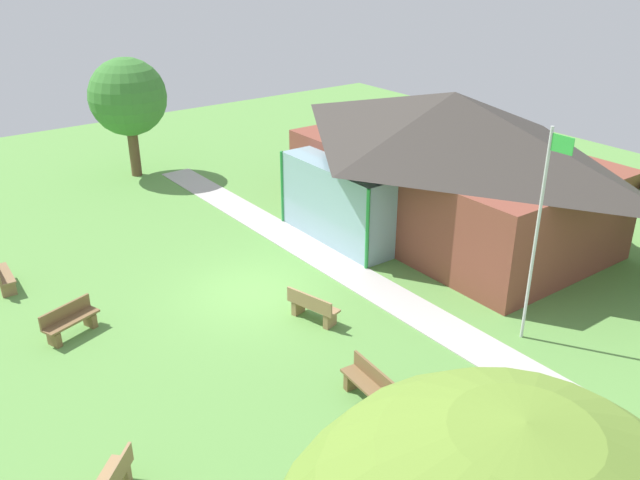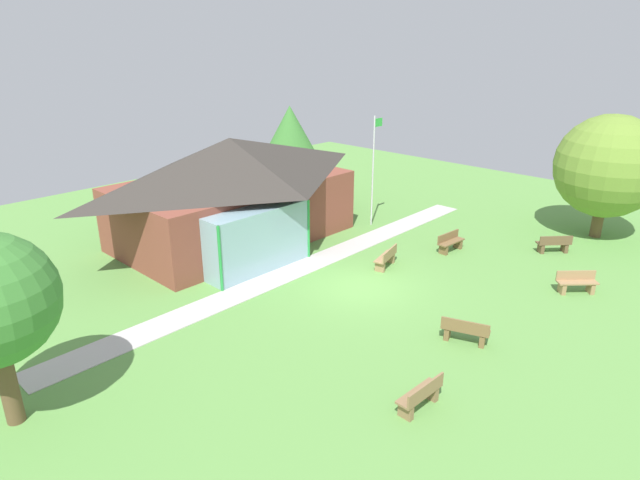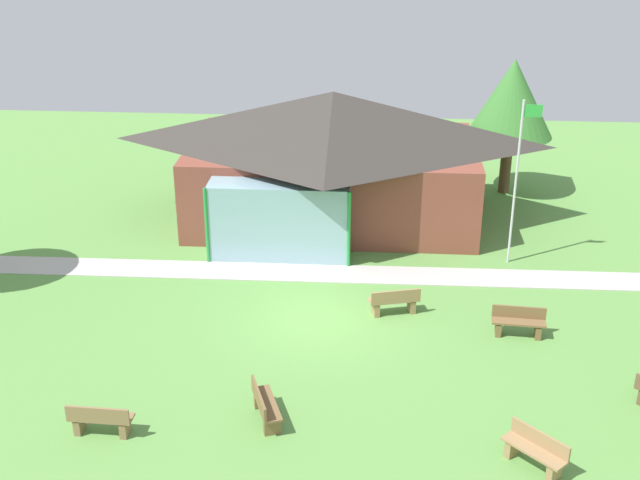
{
  "view_description": "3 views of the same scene",
  "coord_description": "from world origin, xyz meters",
  "px_view_note": "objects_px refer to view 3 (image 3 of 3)",
  "views": [
    {
      "loc": [
        14.67,
        -8.45,
        9.39
      ],
      "look_at": [
        0.66,
        1.86,
        1.43
      ],
      "focal_mm": 37.05,
      "sensor_mm": 36.0,
      "label": 1
    },
    {
      "loc": [
        -14.88,
        -11.97,
        9.13
      ],
      "look_at": [
        0.72,
        2.89,
        1.0
      ],
      "focal_mm": 30.27,
      "sensor_mm": 36.0,
      "label": 2
    },
    {
      "loc": [
        1.59,
        -21.23,
        12.03
      ],
      "look_at": [
        -0.13,
        2.49,
        1.42
      ],
      "focal_mm": 46.47,
      "sensor_mm": 36.0,
      "label": 3
    }
  ],
  "objects_px": {
    "tree_behind_pavilion_right": "(512,99)",
    "pavilion": "(331,155)",
    "bench_front_right": "(535,451)",
    "flagpole": "(518,176)",
    "bench_mid_right": "(519,322)",
    "bench_front_left": "(101,420)",
    "bench_rear_near_path": "(394,302)",
    "bench_front_center": "(265,406)"
  },
  "relations": [
    {
      "from": "bench_front_center",
      "to": "bench_front_right",
      "type": "distance_m",
      "value": 6.27
    },
    {
      "from": "pavilion",
      "to": "bench_front_left",
      "type": "distance_m",
      "value": 14.41
    },
    {
      "from": "flagpole",
      "to": "bench_rear_near_path",
      "type": "distance_m",
      "value": 6.12
    },
    {
      "from": "bench_mid_right",
      "to": "tree_behind_pavilion_right",
      "type": "height_order",
      "value": "tree_behind_pavilion_right"
    },
    {
      "from": "tree_behind_pavilion_right",
      "to": "bench_rear_near_path",
      "type": "bearing_deg",
      "value": -113.27
    },
    {
      "from": "pavilion",
      "to": "bench_front_right",
      "type": "xyz_separation_m",
      "value": [
        5.36,
        -13.93,
        -2.12
      ]
    },
    {
      "from": "bench_front_center",
      "to": "tree_behind_pavilion_right",
      "type": "height_order",
      "value": "tree_behind_pavilion_right"
    },
    {
      "from": "bench_front_left",
      "to": "bench_front_right",
      "type": "height_order",
      "value": "same"
    },
    {
      "from": "pavilion",
      "to": "bench_rear_near_path",
      "type": "distance_m",
      "value": 7.89
    },
    {
      "from": "bench_mid_right",
      "to": "bench_front_left",
      "type": "bearing_deg",
      "value": 31.77
    },
    {
      "from": "bench_front_center",
      "to": "bench_front_right",
      "type": "xyz_separation_m",
      "value": [
        6.15,
        -1.23,
        0.0
      ]
    },
    {
      "from": "bench_front_left",
      "to": "tree_behind_pavilion_right",
      "type": "distance_m",
      "value": 20.72
    },
    {
      "from": "bench_mid_right",
      "to": "bench_rear_near_path",
      "type": "relative_size",
      "value": 0.98
    },
    {
      "from": "flagpole",
      "to": "bench_mid_right",
      "type": "relative_size",
      "value": 3.64
    },
    {
      "from": "bench_front_right",
      "to": "bench_front_left",
      "type": "bearing_deg",
      "value": 42.4
    },
    {
      "from": "bench_mid_right",
      "to": "bench_front_right",
      "type": "bearing_deg",
      "value": 89.95
    },
    {
      "from": "bench_mid_right",
      "to": "tree_behind_pavilion_right",
      "type": "relative_size",
      "value": 0.28
    },
    {
      "from": "bench_mid_right",
      "to": "bench_front_center",
      "type": "distance_m",
      "value": 7.99
    },
    {
      "from": "pavilion",
      "to": "tree_behind_pavilion_right",
      "type": "distance_m",
      "value": 7.83
    },
    {
      "from": "bench_front_right",
      "to": "tree_behind_pavilion_right",
      "type": "height_order",
      "value": "tree_behind_pavilion_right"
    },
    {
      "from": "flagpole",
      "to": "tree_behind_pavilion_right",
      "type": "xyz_separation_m",
      "value": [
        0.68,
        6.75,
        0.82
      ]
    },
    {
      "from": "flagpole",
      "to": "tree_behind_pavilion_right",
      "type": "height_order",
      "value": "flagpole"
    },
    {
      "from": "bench_front_left",
      "to": "bench_front_right",
      "type": "relative_size",
      "value": 1.1
    },
    {
      "from": "flagpole",
      "to": "tree_behind_pavilion_right",
      "type": "relative_size",
      "value": 1.02
    },
    {
      "from": "pavilion",
      "to": "bench_front_center",
      "type": "relative_size",
      "value": 7.34
    },
    {
      "from": "bench_front_center",
      "to": "tree_behind_pavilion_right",
      "type": "xyz_separation_m",
      "value": [
        7.7,
        16.1,
        3.49
      ]
    },
    {
      "from": "bench_rear_near_path",
      "to": "bench_mid_right",
      "type": "bearing_deg",
      "value": -30.68
    },
    {
      "from": "flagpole",
      "to": "bench_front_right",
      "type": "height_order",
      "value": "flagpole"
    },
    {
      "from": "tree_behind_pavilion_right",
      "to": "bench_front_left",
      "type": "bearing_deg",
      "value": -124.04
    },
    {
      "from": "flagpole",
      "to": "bench_rear_near_path",
      "type": "height_order",
      "value": "flagpole"
    },
    {
      "from": "flagpole",
      "to": "bench_front_right",
      "type": "distance_m",
      "value": 10.95
    },
    {
      "from": "flagpole",
      "to": "tree_behind_pavilion_right",
      "type": "distance_m",
      "value": 6.83
    },
    {
      "from": "bench_rear_near_path",
      "to": "bench_front_right",
      "type": "bearing_deg",
      "value": -80.75
    },
    {
      "from": "pavilion",
      "to": "bench_rear_near_path",
      "type": "bearing_deg",
      "value": -72.08
    },
    {
      "from": "bench_rear_near_path",
      "to": "pavilion",
      "type": "bearing_deg",
      "value": 92.88
    },
    {
      "from": "pavilion",
      "to": "flagpole",
      "type": "height_order",
      "value": "flagpole"
    },
    {
      "from": "bench_front_center",
      "to": "bench_rear_near_path",
      "type": "bearing_deg",
      "value": 130.37
    },
    {
      "from": "tree_behind_pavilion_right",
      "to": "pavilion",
      "type": "bearing_deg",
      "value": -153.81
    },
    {
      "from": "pavilion",
      "to": "bench_rear_near_path",
      "type": "xyz_separation_m",
      "value": [
        2.34,
        -7.24,
        -2.12
      ]
    },
    {
      "from": "bench_front_right",
      "to": "tree_behind_pavilion_right",
      "type": "relative_size",
      "value": 0.25
    },
    {
      "from": "pavilion",
      "to": "flagpole",
      "type": "xyz_separation_m",
      "value": [
        6.24,
        -3.35,
        0.55
      ]
    },
    {
      "from": "bench_mid_right",
      "to": "bench_rear_near_path",
      "type": "height_order",
      "value": "same"
    }
  ]
}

